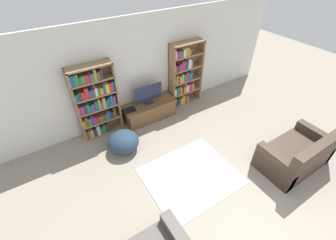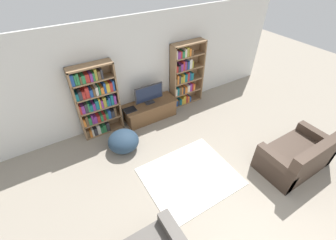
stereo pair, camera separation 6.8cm
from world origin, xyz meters
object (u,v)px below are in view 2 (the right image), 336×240
(television, at_px, (149,94))
(laptop, at_px, (130,110))
(tv_stand, at_px, (150,110))
(beanbag_ottoman, at_px, (123,141))
(bookshelf_right, at_px, (184,76))
(couch_right_sofa, at_px, (297,157))
(bookshelf_left, at_px, (96,101))

(television, relative_size, laptop, 2.56)
(tv_stand, relative_size, television, 1.86)
(laptop, xyz_separation_m, beanbag_ottoman, (-0.49, -0.68, -0.27))
(bookshelf_right, bearing_deg, couch_right_sofa, -79.28)
(laptop, relative_size, couch_right_sofa, 0.20)
(couch_right_sofa, bearing_deg, television, 120.31)
(bookshelf_right, distance_m, laptop, 1.82)
(bookshelf_left, distance_m, couch_right_sofa, 4.55)
(bookshelf_right, relative_size, laptop, 6.00)
(tv_stand, relative_size, couch_right_sofa, 0.95)
(couch_right_sofa, bearing_deg, beanbag_ottoman, 140.35)
(beanbag_ottoman, bearing_deg, couch_right_sofa, -39.65)
(television, height_order, beanbag_ottoman, television)
(laptop, bearing_deg, tv_stand, 3.30)
(bookshelf_left, distance_m, bookshelf_right, 2.50)
(laptop, height_order, beanbag_ottoman, laptop)
(bookshelf_right, distance_m, couch_right_sofa, 3.37)
(bookshelf_right, bearing_deg, tv_stand, -172.38)
(bookshelf_left, height_order, couch_right_sofa, bookshelf_left)
(bookshelf_right, bearing_deg, bookshelf_left, -179.90)
(bookshelf_right, relative_size, television, 2.35)
(television, xyz_separation_m, beanbag_ottoman, (-1.07, -0.72, -0.53))
(television, bearing_deg, tv_stand, -90.00)
(beanbag_ottoman, bearing_deg, bookshelf_right, 21.10)
(laptop, relative_size, beanbag_ottoman, 0.43)
(couch_right_sofa, bearing_deg, tv_stand, 120.34)
(couch_right_sofa, bearing_deg, bookshelf_right, 100.72)
(laptop, bearing_deg, bookshelf_right, 6.23)
(beanbag_ottoman, bearing_deg, bookshelf_left, 104.81)
(tv_stand, bearing_deg, bookshelf_left, 173.14)
(tv_stand, distance_m, couch_right_sofa, 3.60)
(tv_stand, height_order, beanbag_ottoman, tv_stand)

